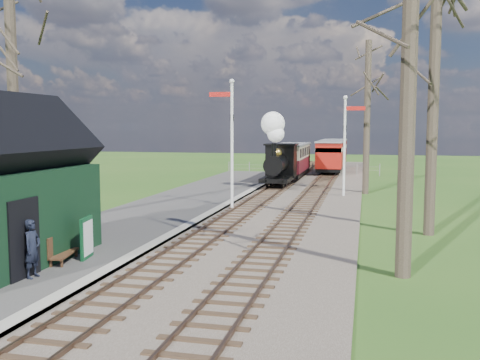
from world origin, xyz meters
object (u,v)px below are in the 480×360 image
at_px(red_carriage_b, 334,153).
at_px(person, 32,249).
at_px(semaphore_near, 231,134).
at_px(locomotive, 278,155).
at_px(bench, 60,249).
at_px(red_carriage_a, 330,156).
at_px(sign_board, 87,238).
at_px(semaphore_far, 346,138).
at_px(coach, 291,159).

xyz_separation_m(red_carriage_b, person, (-5.22, -38.84, -0.61)).
height_order(semaphore_near, locomotive, semaphore_near).
xyz_separation_m(locomotive, bench, (-2.81, -20.74, -1.59)).
height_order(semaphore_near, bench, semaphore_near).
bearing_deg(bench, semaphore_near, 79.73).
bearing_deg(locomotive, bench, -97.72).
bearing_deg(red_carriage_a, semaphore_near, -99.37).
distance_m(semaphore_near, bench, 11.93).
xyz_separation_m(locomotive, sign_board, (-2.28, -20.21, -1.36)).
bearing_deg(semaphore_far, red_carriage_a, 97.01).
relative_size(semaphore_near, person, 4.20).
bearing_deg(bench, sign_board, 45.13).
xyz_separation_m(red_carriage_a, person, (-5.22, -33.34, -0.61)).
relative_size(semaphore_near, bench, 4.32).
height_order(coach, sign_board, coach).
bearing_deg(red_carriage_b, semaphore_near, -97.41).
distance_m(red_carriage_a, red_carriage_b, 5.50).
bearing_deg(sign_board, red_carriage_a, 81.09).
distance_m(locomotive, red_carriage_a, 11.34).
xyz_separation_m(locomotive, coach, (0.01, 6.07, -0.58)).
relative_size(semaphore_near, red_carriage_b, 1.17).
distance_m(red_carriage_a, bench, 32.24).
relative_size(bench, person, 0.97).
xyz_separation_m(semaphore_near, red_carriage_b, (3.37, 25.92, -2.07)).
bearing_deg(coach, red_carriage_b, 76.04).
bearing_deg(semaphore_far, semaphore_near, -130.60).
distance_m(semaphore_far, sign_board, 18.27).
height_order(sign_board, bench, sign_board).
relative_size(red_carriage_a, person, 3.60).
bearing_deg(semaphore_near, person, -98.14).
height_order(locomotive, person, locomotive).
bearing_deg(red_carriage_a, red_carriage_b, 90.00).
xyz_separation_m(bench, person, (0.21, -1.58, 0.37)).
xyz_separation_m(semaphore_near, red_carriage_a, (3.37, 20.42, -2.07)).
bearing_deg(semaphore_far, locomotive, 142.27).
xyz_separation_m(semaphore_far, red_carriage_b, (-1.77, 19.92, -1.80)).
bearing_deg(red_carriage_b, bench, -98.28).
xyz_separation_m(coach, red_carriage_b, (2.60, 10.46, -0.03)).
bearing_deg(semaphore_far, coach, 114.81).
height_order(red_carriage_b, person, red_carriage_b).
height_order(red_carriage_a, sign_board, red_carriage_a).
relative_size(semaphore_far, sign_board, 4.77).
relative_size(semaphore_near, semaphore_far, 1.09).
bearing_deg(coach, red_carriage_a, 62.32).
distance_m(locomotive, sign_board, 20.38).
bearing_deg(red_carriage_a, person, -98.89).
bearing_deg(sign_board, red_carriage_b, 82.41).
bearing_deg(red_carriage_a, bench, -99.69).
xyz_separation_m(semaphore_near, coach, (0.77, 15.46, -2.04)).
height_order(red_carriage_a, person, red_carriage_a).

